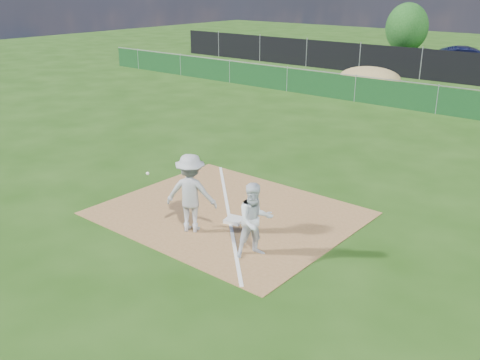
{
  "coord_description": "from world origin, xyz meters",
  "views": [
    {
      "loc": [
        8.12,
        -8.33,
        5.54
      ],
      "look_at": [
        0.38,
        1.0,
        1.0
      ],
      "focal_mm": 40.0,
      "sensor_mm": 36.0,
      "label": 1
    }
  ],
  "objects_px": {
    "play_at_first": "(191,193)",
    "tree_left": "(407,28)",
    "car_left": "(423,58)",
    "car_mid": "(469,61)",
    "first_base": "(234,220)",
    "runner": "(255,220)"
  },
  "relations": [
    {
      "from": "runner",
      "to": "car_mid",
      "type": "relative_size",
      "value": 0.33
    },
    {
      "from": "play_at_first",
      "to": "tree_left",
      "type": "xyz_separation_m",
      "value": [
        -9.64,
        34.07,
        1.07
      ]
    },
    {
      "from": "first_base",
      "to": "car_mid",
      "type": "relative_size",
      "value": 0.08
    },
    {
      "from": "tree_left",
      "to": "car_left",
      "type": "bearing_deg",
      "value": -58.66
    },
    {
      "from": "car_left",
      "to": "car_mid",
      "type": "distance_m",
      "value": 2.8
    },
    {
      "from": "play_at_first",
      "to": "car_mid",
      "type": "height_order",
      "value": "play_at_first"
    },
    {
      "from": "play_at_first",
      "to": "car_left",
      "type": "xyz_separation_m",
      "value": [
        -5.24,
        26.85,
        -0.2
      ]
    },
    {
      "from": "car_left",
      "to": "car_mid",
      "type": "relative_size",
      "value": 0.88
    },
    {
      "from": "first_base",
      "to": "car_mid",
      "type": "distance_m",
      "value": 26.28
    },
    {
      "from": "runner",
      "to": "car_mid",
      "type": "xyz_separation_m",
      "value": [
        -4.34,
        27.1,
        0.0
      ]
    },
    {
      "from": "first_base",
      "to": "car_left",
      "type": "bearing_deg",
      "value": 102.47
    },
    {
      "from": "car_left",
      "to": "tree_left",
      "type": "relative_size",
      "value": 1.11
    },
    {
      "from": "play_at_first",
      "to": "car_mid",
      "type": "distance_m",
      "value": 27.19
    },
    {
      "from": "first_base",
      "to": "play_at_first",
      "type": "xyz_separation_m",
      "value": [
        -0.48,
        -0.97,
        0.89
      ]
    },
    {
      "from": "tree_left",
      "to": "runner",
      "type": "bearing_deg",
      "value": -71.32
    },
    {
      "from": "play_at_first",
      "to": "tree_left",
      "type": "bearing_deg",
      "value": 105.8
    },
    {
      "from": "first_base",
      "to": "runner",
      "type": "relative_size",
      "value": 0.25
    },
    {
      "from": "play_at_first",
      "to": "first_base",
      "type": "bearing_deg",
      "value": 63.67
    },
    {
      "from": "first_base",
      "to": "tree_left",
      "type": "xyz_separation_m",
      "value": [
        -10.12,
        33.1,
        1.96
      ]
    },
    {
      "from": "first_base",
      "to": "runner",
      "type": "distance_m",
      "value": 1.88
    },
    {
      "from": "car_left",
      "to": "car_mid",
      "type": "xyz_separation_m",
      "value": [
        2.79,
        0.22,
        0.07
      ]
    },
    {
      "from": "runner",
      "to": "car_mid",
      "type": "distance_m",
      "value": 27.44
    }
  ]
}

